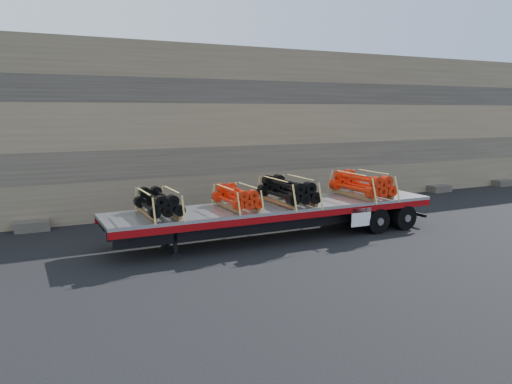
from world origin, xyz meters
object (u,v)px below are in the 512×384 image
at_px(bundle_front, 158,203).
at_px(bundle_midrear, 288,191).
at_px(bundle_rear, 362,185).
at_px(bundle_midfront, 237,198).
at_px(trailer, 277,221).

height_order(bundle_front, bundle_midrear, bundle_midrear).
bearing_deg(bundle_rear, bundle_midfront, 180.00).
distance_m(trailer, bundle_front, 4.22).
bearing_deg(bundle_front, bundle_midrear, -0.00).
relative_size(trailer, bundle_midrear, 4.90).
relative_size(bundle_midfront, bundle_rear, 0.80).
distance_m(trailer, bundle_midrear, 1.08).
xyz_separation_m(trailer, bundle_midrear, (0.39, -0.00, 1.00)).
height_order(bundle_front, bundle_midfront, bundle_front).
bearing_deg(bundle_midrear, bundle_midfront, 180.00).
bearing_deg(bundle_midfront, bundle_midrear, -0.00).
distance_m(bundle_front, bundle_midrear, 4.50).
bearing_deg(bundle_rear, bundle_front, 180.00).
bearing_deg(bundle_midrear, bundle_front, 180.00).
distance_m(bundle_front, bundle_midfront, 2.59).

